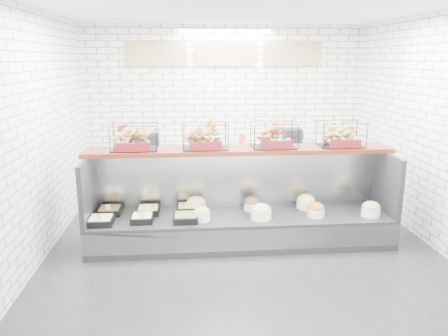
{
  "coord_description": "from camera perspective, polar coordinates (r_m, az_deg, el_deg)",
  "views": [
    {
      "loc": [
        -0.69,
        -5.17,
        2.42
      ],
      "look_at": [
        -0.22,
        0.45,
        1.01
      ],
      "focal_mm": 35.0,
      "sensor_mm": 36.0,
      "label": 1
    }
  ],
  "objects": [
    {
      "name": "bagel_shelf",
      "position": [
        5.82,
        2.02,
        3.84
      ],
      "size": [
        4.1,
        0.5,
        0.4
      ],
      "color": "#45170E",
      "rests_on": "display_case"
    },
    {
      "name": "display_case",
      "position": [
        5.93,
        2.05,
        -6.58
      ],
      "size": [
        4.0,
        0.9,
        1.2
      ],
      "color": "black",
      "rests_on": "ground"
    },
    {
      "name": "ground",
      "position": [
        5.74,
        2.57,
        -10.84
      ],
      "size": [
        5.5,
        5.5,
        0.0
      ],
      "primitive_type": "plane",
      "color": "black",
      "rests_on": "ground"
    },
    {
      "name": "room_shell",
      "position": [
        5.82,
        2.02,
        10.52
      ],
      "size": [
        5.02,
        5.51,
        3.01
      ],
      "color": "white",
      "rests_on": "ground"
    },
    {
      "name": "prep_counter",
      "position": [
        7.87,
        0.3,
        -0.27
      ],
      "size": [
        4.0,
        0.6,
        1.2
      ],
      "color": "#93969B",
      "rests_on": "ground"
    }
  ]
}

